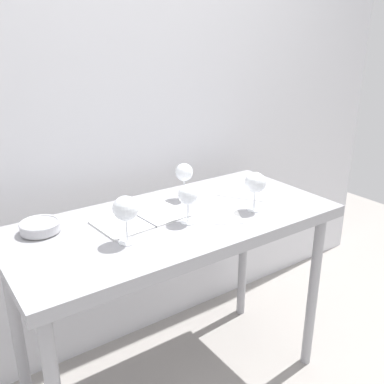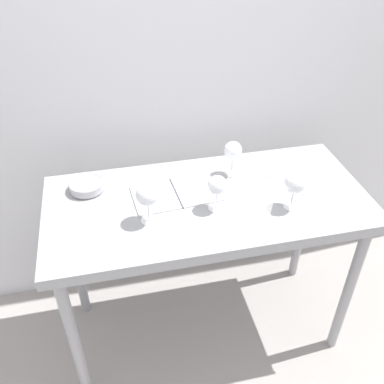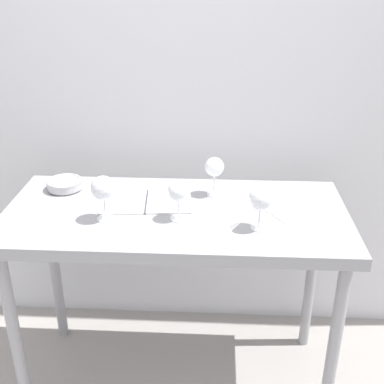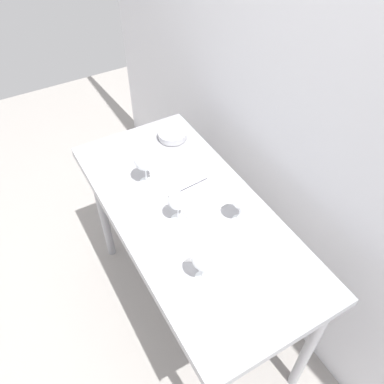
{
  "view_description": "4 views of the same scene",
  "coord_description": "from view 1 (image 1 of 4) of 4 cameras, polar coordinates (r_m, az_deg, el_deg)",
  "views": [
    {
      "loc": [
        -0.89,
        -1.4,
        1.63
      ],
      "look_at": [
        0.08,
        -0.02,
        1.0
      ],
      "focal_mm": 40.06,
      "sensor_mm": 36.0,
      "label": 1
    },
    {
      "loc": [
        -0.38,
        -1.42,
        2.03
      ],
      "look_at": [
        -0.07,
        -0.01,
        0.95
      ],
      "focal_mm": 39.98,
      "sensor_mm": 36.0,
      "label": 2
    },
    {
      "loc": [
        0.16,
        -1.77,
        1.81
      ],
      "look_at": [
        0.07,
        0.02,
        0.98
      ],
      "focal_mm": 45.82,
      "sensor_mm": 36.0,
      "label": 3
    },
    {
      "loc": [
        1.04,
        -0.59,
        2.23
      ],
      "look_at": [
        -0.03,
        0.03,
        0.98
      ],
      "focal_mm": 37.15,
      "sensor_mm": 36.0,
      "label": 4
    }
  ],
  "objects": [
    {
      "name": "ground_plane",
      "position": [
        2.33,
        -2.0,
        -24.09
      ],
      "size": [
        6.0,
        6.0,
        0.0
      ],
      "primitive_type": "plane",
      "color": "#99948F"
    },
    {
      "name": "back_wall",
      "position": [
        2.11,
        -9.85,
        11.15
      ],
      "size": [
        3.8,
        0.04,
        2.6
      ],
      "primitive_type": "cube",
      "color": "silver",
      "rests_on": "ground_plane"
    },
    {
      "name": "steel_counter",
      "position": [
        1.85,
        -2.2,
        -6.42
      ],
      "size": [
        1.4,
        0.65,
        0.9
      ],
      "color": "#98989D",
      "rests_on": "ground_plane"
    },
    {
      "name": "wine_glass_near_left",
      "position": [
        1.57,
        -8.83,
        -2.35
      ],
      "size": [
        0.09,
        0.09,
        0.18
      ],
      "color": "white",
      "rests_on": "steel_counter"
    },
    {
      "name": "wine_glass_near_center",
      "position": [
        1.72,
        -0.55,
        -0.54
      ],
      "size": [
        0.08,
        0.08,
        0.16
      ],
      "color": "white",
      "rests_on": "steel_counter"
    },
    {
      "name": "wine_glass_near_right",
      "position": [
        1.86,
        8.43,
        1.12
      ],
      "size": [
        0.09,
        0.09,
        0.17
      ],
      "color": "white",
      "rests_on": "steel_counter"
    },
    {
      "name": "wine_glass_far_right",
      "position": [
        1.97,
        -1.06,
        2.51
      ],
      "size": [
        0.08,
        0.08,
        0.17
      ],
      "color": "white",
      "rests_on": "steel_counter"
    },
    {
      "name": "open_notebook",
      "position": [
        1.8,
        -6.81,
        -3.55
      ],
      "size": [
        0.39,
        0.25,
        0.01
      ],
      "rotation": [
        0.0,
        0.0,
        0.08
      ],
      "color": "white",
      "rests_on": "steel_counter"
    },
    {
      "name": "tasting_sheet_upper",
      "position": [
        2.09,
        6.9,
        -0.12
      ],
      "size": [
        0.27,
        0.3,
        0.0
      ],
      "primitive_type": "cube",
      "rotation": [
        0.0,
        0.0,
        0.57
      ],
      "color": "white",
      "rests_on": "steel_counter"
    },
    {
      "name": "tasting_sheet_lower",
      "position": [
        1.85,
        3.47,
        -2.78
      ],
      "size": [
        0.27,
        0.29,
        0.0
      ],
      "primitive_type": "cube",
      "rotation": [
        0.0,
        0.0,
        -0.52
      ],
      "color": "white",
      "rests_on": "steel_counter"
    },
    {
      "name": "tasting_bowl",
      "position": [
        1.77,
        -19.57,
        -4.35
      ],
      "size": [
        0.16,
        0.16,
        0.05
      ],
      "color": "beige",
      "rests_on": "steel_counter"
    }
  ]
}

